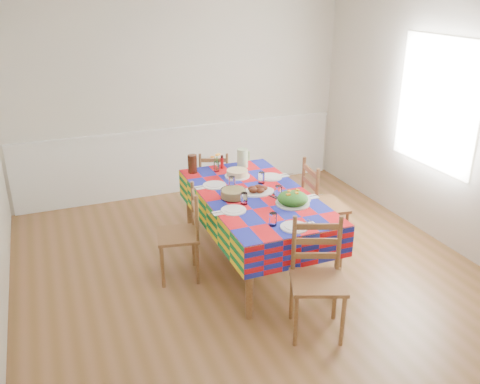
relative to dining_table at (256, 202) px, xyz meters
name	(u,v)px	position (x,y,z in m)	size (l,w,h in m)	color
room	(257,149)	(-0.15, -0.36, 0.68)	(4.58, 5.08, 2.78)	brown
wainscot	(183,157)	(-0.15, 2.13, -0.18)	(4.41, 0.06, 0.92)	white
window_right	(437,104)	(2.08, -0.06, 0.83)	(1.40, 1.40, 0.00)	white
dining_table	(256,202)	(0.00, 0.00, 0.00)	(1.04, 1.94, 0.75)	brown
setting_near_head	(287,224)	(-0.04, -0.77, 0.11)	(0.40, 0.26, 0.12)	white
setting_left_near	(237,206)	(-0.30, -0.25, 0.11)	(0.43, 0.26, 0.11)	white
setting_left_far	(220,184)	(-0.26, 0.32, 0.11)	(0.44, 0.26, 0.12)	white
setting_right_near	(291,196)	(0.28, -0.23, 0.11)	(0.47, 0.27, 0.12)	white
setting_right_far	(268,177)	(0.28, 0.32, 0.11)	(0.47, 0.27, 0.12)	white
meat_platter	(258,190)	(0.03, 0.03, 0.11)	(0.35, 0.25, 0.07)	white
salad_platter	(293,199)	(0.23, -0.36, 0.14)	(0.32, 0.32, 0.14)	white
pasta_bowl	(233,194)	(-0.24, -0.01, 0.13)	(0.25, 0.25, 0.09)	white
cake	(237,173)	(0.01, 0.53, 0.12)	(0.27, 0.27, 0.08)	white
serving_utensils	(273,196)	(0.14, -0.11, 0.09)	(0.15, 0.33, 0.01)	black
flower_vase	(216,164)	(-0.14, 0.77, 0.17)	(0.13, 0.11, 0.21)	white
hot_sauce	(222,162)	(-0.05, 0.83, 0.16)	(0.04, 0.04, 0.16)	#AA0D0E
green_pitcher	(243,158)	(0.18, 0.79, 0.19)	(0.12, 0.12, 0.21)	#C4E6A2
tea_pitcher	(192,164)	(-0.40, 0.83, 0.18)	(0.10, 0.10, 0.20)	#32160B
name_card	(299,231)	(0.01, -0.90, 0.09)	(0.08, 0.03, 0.02)	white
chair_near	(317,279)	(0.02, -1.22, -0.19)	(0.56, 0.54, 0.98)	brown
chair_far	(214,184)	(-0.01, 1.23, -0.26)	(0.47, 0.46, 0.84)	brown
chair_left	(182,234)	(-0.77, -0.01, -0.21)	(0.46, 0.48, 0.93)	brown
chair_right	(321,206)	(0.77, 0.01, -0.18)	(0.47, 0.49, 0.99)	brown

